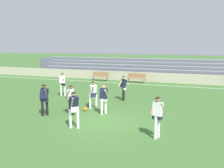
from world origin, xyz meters
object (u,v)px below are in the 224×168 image
player_dark_wide_left (104,96)px  player_dark_challenging (44,97)px  soccer_ball (85,109)px  bleacher_stand (152,68)px  player_dark_dropping_back (124,86)px  player_white_deep_cover (157,113)px  player_white_overlapping (63,82)px  bench_near_wall_gap (137,77)px  bench_far_right (100,75)px  player_dark_trailing_run (74,106)px  player_white_wide_right (93,92)px  player_white_on_ball (71,97)px

player_dark_wide_left → player_dark_challenging: bearing=-155.4°
soccer_ball → bleacher_stand: bearing=85.5°
player_dark_dropping_back → player_white_deep_cover: player_white_deep_cover is taller
player_dark_wide_left → player_dark_dropping_back: bearing=89.1°
player_dark_dropping_back → soccer_ball: player_dark_dropping_back is taller
soccer_ball → player_dark_wide_left: bearing=-9.5°
bleacher_stand → player_white_overlapping: 12.45m
bleacher_stand → bench_near_wall_gap: bearing=-104.0°
bench_far_right → player_white_deep_cover: 16.09m
bleacher_stand → player_dark_trailing_run: bleacher_stand is taller
player_white_overlapping → soccer_ball: bearing=-43.5°
player_white_wide_right → player_white_overlapping: player_white_overlapping is taller
bench_far_right → player_dark_wide_left: (4.87, -11.41, 0.44)m
bench_far_right → player_white_deep_cover: bearing=-59.6°
bleacher_stand → player_dark_trailing_run: bearing=-91.2°
player_dark_wide_left → player_white_wide_right: size_ratio=1.02×
bench_near_wall_gap → player_dark_wide_left: bearing=-85.2°
player_white_deep_cover → soccer_ball: player_white_deep_cover is taller
player_white_deep_cover → player_white_overlapping: player_white_deep_cover is taller
bench_near_wall_gap → bench_far_right: bearing=180.0°
bench_near_wall_gap → bench_far_right: (-3.92, 0.00, 0.00)m
player_white_wide_right → player_white_overlapping: size_ratio=0.95×
bench_near_wall_gap → player_white_overlapping: 8.83m
bench_far_right → soccer_ball: bearing=-72.0°
player_dark_dropping_back → player_dark_trailing_run: player_dark_trailing_run is taller
player_dark_challenging → player_white_wide_right: bearing=50.3°
bench_near_wall_gap → player_white_on_ball: player_white_on_ball is taller
player_white_on_ball → player_white_overlapping: (-2.93, 4.00, 0.07)m
player_dark_trailing_run → player_dark_wide_left: bearing=80.0°
player_dark_trailing_run → soccer_ball: size_ratio=7.68×
bench_far_right → player_white_on_ball: size_ratio=1.11×
player_white_on_ball → player_dark_trailing_run: size_ratio=0.96×
player_white_on_ball → soccer_ball: size_ratio=7.36×
bench_far_right → player_white_overlapping: size_ratio=1.05×
player_white_overlapping → soccer_ball: player_white_overlapping is taller
bench_near_wall_gap → soccer_ball: size_ratio=8.18×
bleacher_stand → player_dark_dropping_back: (0.12, -11.41, -0.17)m
player_white_on_ball → player_dark_trailing_run: player_dark_trailing_run is taller
player_white_wide_right → player_dark_trailing_run: size_ratio=0.97×
bleacher_stand → player_dark_trailing_run: (-0.38, -17.48, -0.15)m
bleacher_stand → player_dark_trailing_run: 17.49m
player_dark_challenging → player_white_deep_cover: player_white_deep_cover is taller
player_dark_dropping_back → soccer_ball: (-1.28, -3.35, -0.88)m
soccer_ball → player_dark_challenging: bearing=-137.1°
bleacher_stand → player_white_overlapping: bearing=-111.1°
soccer_ball → player_white_deep_cover: bearing=-30.6°
player_dark_trailing_run → player_dark_dropping_back: bearing=85.3°
player_dark_wide_left → player_dark_challenging: (-2.85, -1.31, 0.03)m
player_white_deep_cover → player_dark_trailing_run: player_white_deep_cover is taller
player_dark_dropping_back → bench_near_wall_gap: bearing=97.3°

